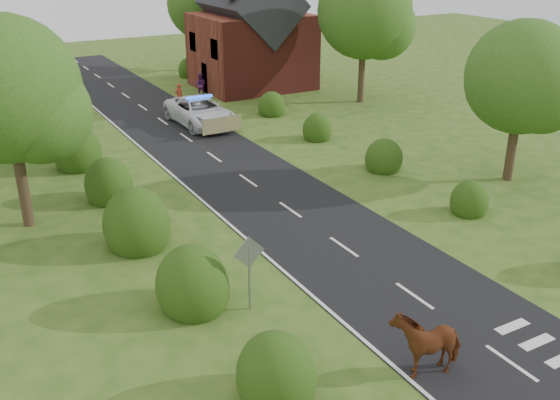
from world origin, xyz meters
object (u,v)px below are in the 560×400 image
road_sign (249,262)px  cow (426,344)px  pedestrian_red (179,95)px  pedestrian_purple (200,85)px  police_van (200,112)px

road_sign → cow: road_sign is taller
pedestrian_red → pedestrian_purple: 3.32m
pedestrian_purple → cow: bearing=113.2°
police_van → pedestrian_red: 4.90m
road_sign → police_van: 21.23m
road_sign → pedestrian_red: road_sign is taller
cow → pedestrian_red: bearing=179.4°
cow → pedestrian_red: 30.23m
road_sign → pedestrian_purple: (9.80, 27.16, -0.81)m
police_van → pedestrian_purple: police_van is taller
police_van → pedestrian_red: (0.49, 4.88, -0.04)m
road_sign → cow: size_ratio=1.19×
pedestrian_red → road_sign: bearing=60.7°
road_sign → cow: bearing=-60.4°
pedestrian_red → pedestrian_purple: size_ratio=0.96×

